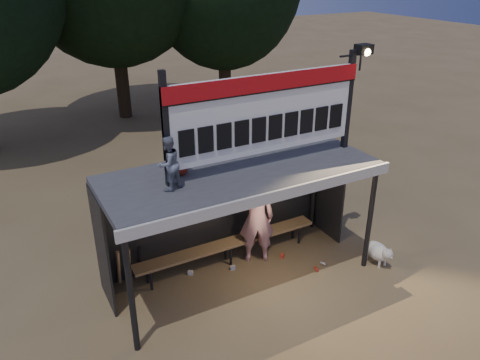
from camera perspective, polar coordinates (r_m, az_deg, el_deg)
name	(u,v)px	position (r m, az deg, el deg)	size (l,w,h in m)	color
ground	(241,276)	(9.51, 0.10, -11.58)	(80.00, 80.00, 0.00)	brown
player	(256,218)	(9.46, 2.02, -4.65)	(0.72, 0.47, 1.98)	white
child_a	(168,164)	(7.51, -8.74, 1.98)	(0.44, 0.34, 0.90)	gray
child_b	(176,150)	(8.04, -7.76, 3.66)	(0.44, 0.29, 0.91)	maroon
dugout_shelter	(235,188)	(8.73, -0.66, -0.97)	(5.10, 2.08, 2.32)	#39393B
scoreboard_assembly	(269,111)	(8.25, 3.58, 8.43)	(4.10, 0.27, 1.99)	black
bench	(228,244)	(9.67, -1.48, -7.81)	(4.00, 0.35, 0.48)	brown
dog	(378,252)	(10.12, 16.52, -8.36)	(0.36, 0.81, 0.49)	silver
bats	(129,265)	(9.32, -13.37, -10.01)	(0.48, 0.33, 0.84)	#9D7249
litter	(268,266)	(9.74, 3.45, -10.38)	(2.64, 1.23, 0.08)	red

